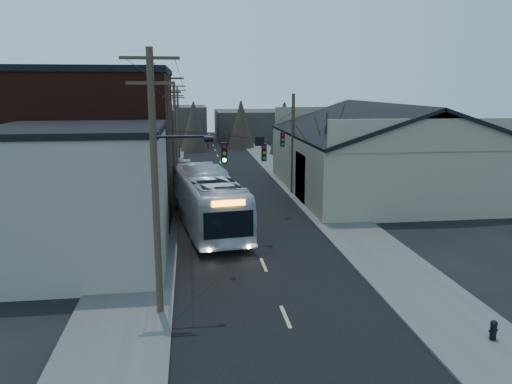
% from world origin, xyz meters
% --- Properties ---
extents(ground, '(160.00, 160.00, 0.00)m').
position_xyz_m(ground, '(0.00, 0.00, 0.00)').
color(ground, black).
rests_on(ground, ground).
extents(road_surface, '(9.00, 110.00, 0.02)m').
position_xyz_m(road_surface, '(0.00, 30.00, 0.01)').
color(road_surface, black).
rests_on(road_surface, ground).
extents(sidewalk_left, '(4.00, 110.00, 0.12)m').
position_xyz_m(sidewalk_left, '(-6.50, 30.00, 0.06)').
color(sidewalk_left, '#474744').
rests_on(sidewalk_left, ground).
extents(sidewalk_right, '(4.00, 110.00, 0.12)m').
position_xyz_m(sidewalk_right, '(6.50, 30.00, 0.06)').
color(sidewalk_right, '#474744').
rests_on(sidewalk_right, ground).
extents(building_clapboard, '(8.00, 8.00, 7.00)m').
position_xyz_m(building_clapboard, '(-9.00, 9.00, 3.50)').
color(building_clapboard, gray).
rests_on(building_clapboard, ground).
extents(building_brick, '(10.00, 12.00, 10.00)m').
position_xyz_m(building_brick, '(-10.00, 20.00, 5.00)').
color(building_brick, black).
rests_on(building_brick, ground).
extents(building_left_far, '(9.00, 14.00, 7.00)m').
position_xyz_m(building_left_far, '(-9.50, 36.00, 3.50)').
color(building_left_far, '#2E2A25').
rests_on(building_left_far, ground).
extents(warehouse, '(16.16, 20.60, 7.73)m').
position_xyz_m(warehouse, '(13.00, 25.00, 2.70)').
color(warehouse, gray).
rests_on(warehouse, ground).
extents(building_far_left, '(10.00, 12.00, 6.00)m').
position_xyz_m(building_far_left, '(-6.00, 65.00, 3.00)').
color(building_far_left, '#2E2A25').
rests_on(building_far_left, ground).
extents(building_far_right, '(12.00, 14.00, 5.00)m').
position_xyz_m(building_far_right, '(7.00, 70.00, 2.50)').
color(building_far_right, '#2E2A25').
rests_on(building_far_right, ground).
extents(bare_tree, '(0.40, 0.40, 7.20)m').
position_xyz_m(bare_tree, '(6.50, 20.00, 3.60)').
color(bare_tree, black).
rests_on(bare_tree, ground).
extents(utility_lines, '(11.24, 45.28, 10.50)m').
position_xyz_m(utility_lines, '(-3.11, 24.14, 4.95)').
color(utility_lines, '#382B1E').
rests_on(utility_lines, ground).
extents(bus, '(4.90, 13.61, 3.71)m').
position_xyz_m(bus, '(-2.60, 15.65, 1.85)').
color(bus, silver).
rests_on(bus, ground).
extents(parked_car, '(1.77, 3.92, 1.25)m').
position_xyz_m(parked_car, '(-4.30, 37.98, 0.62)').
color(parked_car, '#9B9CA2').
rests_on(parked_car, ground).
extents(fire_hydrant, '(0.36, 0.26, 0.75)m').
position_xyz_m(fire_hydrant, '(7.03, -0.99, 0.52)').
color(fire_hydrant, black).
rests_on(fire_hydrant, sidewalk_right).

